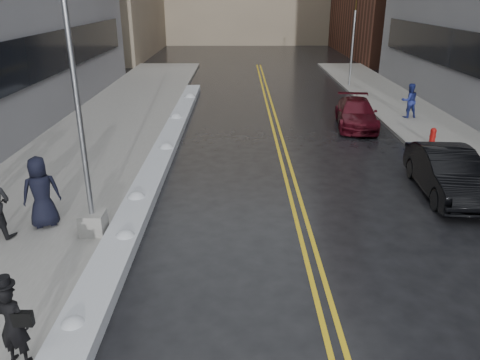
{
  "coord_description": "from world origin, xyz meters",
  "views": [
    {
      "loc": [
        0.65,
        -9.32,
        6.24
      ],
      "look_at": [
        0.69,
        2.99,
        1.3
      ],
      "focal_mm": 35.0,
      "sensor_mm": 36.0,
      "label": 1
    }
  ],
  "objects_px": {
    "lamppost": "(84,150)",
    "car_maroon": "(356,113)",
    "fire_hydrant": "(433,135)",
    "pedestrian_fedora": "(13,324)",
    "car_black": "(448,173)",
    "pedestrian_east": "(409,101)",
    "pedestrian_c": "(41,192)",
    "traffic_signal": "(353,37)"
  },
  "relations": [
    {
      "from": "pedestrian_east",
      "to": "pedestrian_fedora",
      "type": "bearing_deg",
      "value": 44.99
    },
    {
      "from": "lamppost",
      "to": "pedestrian_fedora",
      "type": "relative_size",
      "value": 4.8
    },
    {
      "from": "lamppost",
      "to": "car_maroon",
      "type": "height_order",
      "value": "lamppost"
    },
    {
      "from": "fire_hydrant",
      "to": "pedestrian_c",
      "type": "bearing_deg",
      "value": -151.29
    },
    {
      "from": "fire_hydrant",
      "to": "pedestrian_c",
      "type": "height_order",
      "value": "pedestrian_c"
    },
    {
      "from": "fire_hydrant",
      "to": "car_black",
      "type": "relative_size",
      "value": 0.16
    },
    {
      "from": "pedestrian_fedora",
      "to": "pedestrian_east",
      "type": "distance_m",
      "value": 21.65
    },
    {
      "from": "pedestrian_c",
      "to": "car_maroon",
      "type": "height_order",
      "value": "pedestrian_c"
    },
    {
      "from": "pedestrian_c",
      "to": "car_maroon",
      "type": "bearing_deg",
      "value": -160.7
    },
    {
      "from": "car_black",
      "to": "pedestrian_fedora",
      "type": "bearing_deg",
      "value": -140.78
    },
    {
      "from": "pedestrian_fedora",
      "to": "pedestrian_c",
      "type": "relative_size",
      "value": 0.78
    },
    {
      "from": "lamppost",
      "to": "pedestrian_fedora",
      "type": "height_order",
      "value": "lamppost"
    },
    {
      "from": "pedestrian_east",
      "to": "car_maroon",
      "type": "height_order",
      "value": "pedestrian_east"
    },
    {
      "from": "lamppost",
      "to": "car_maroon",
      "type": "bearing_deg",
      "value": 49.46
    },
    {
      "from": "lamppost",
      "to": "pedestrian_east",
      "type": "xyz_separation_m",
      "value": [
        12.82,
        12.71,
        -1.5
      ]
    },
    {
      "from": "lamppost",
      "to": "car_black",
      "type": "xyz_separation_m",
      "value": [
        10.8,
        2.96,
        -1.77
      ]
    },
    {
      "from": "pedestrian_c",
      "to": "car_maroon",
      "type": "xyz_separation_m",
      "value": [
        11.27,
        11.0,
        -0.49
      ]
    },
    {
      "from": "pedestrian_c",
      "to": "car_black",
      "type": "xyz_separation_m",
      "value": [
        12.27,
        2.5,
        -0.4
      ]
    },
    {
      "from": "pedestrian_c",
      "to": "pedestrian_east",
      "type": "height_order",
      "value": "pedestrian_c"
    },
    {
      "from": "pedestrian_east",
      "to": "pedestrian_c",
      "type": "bearing_deg",
      "value": 31.71
    },
    {
      "from": "lamppost",
      "to": "pedestrian_east",
      "type": "relative_size",
      "value": 4.3
    },
    {
      "from": "fire_hydrant",
      "to": "car_black",
      "type": "xyz_separation_m",
      "value": [
        -1.5,
        -5.04,
        0.22
      ]
    },
    {
      "from": "traffic_signal",
      "to": "pedestrian_c",
      "type": "bearing_deg",
      "value": -121.64
    },
    {
      "from": "fire_hydrant",
      "to": "lamppost",
      "type": "bearing_deg",
      "value": -146.96
    },
    {
      "from": "lamppost",
      "to": "pedestrian_c",
      "type": "xyz_separation_m",
      "value": [
        -1.47,
        0.46,
        -1.37
      ]
    },
    {
      "from": "lamppost",
      "to": "pedestrian_fedora",
      "type": "bearing_deg",
      "value": -89.27
    },
    {
      "from": "pedestrian_c",
      "to": "fire_hydrant",
      "type": "bearing_deg",
      "value": -176.29
    },
    {
      "from": "pedestrian_c",
      "to": "pedestrian_east",
      "type": "bearing_deg",
      "value": -164.4
    },
    {
      "from": "traffic_signal",
      "to": "pedestrian_fedora",
      "type": "distance_m",
      "value": 29.34
    },
    {
      "from": "lamppost",
      "to": "fire_hydrant",
      "type": "height_order",
      "value": "lamppost"
    },
    {
      "from": "pedestrian_fedora",
      "to": "car_black",
      "type": "relative_size",
      "value": 0.34
    },
    {
      "from": "pedestrian_c",
      "to": "pedestrian_east",
      "type": "xyz_separation_m",
      "value": [
        14.3,
        12.26,
        -0.13
      ]
    },
    {
      "from": "pedestrian_east",
      "to": "car_black",
      "type": "bearing_deg",
      "value": 69.38
    },
    {
      "from": "car_black",
      "to": "fire_hydrant",
      "type": "bearing_deg",
      "value": 76.88
    },
    {
      "from": "fire_hydrant",
      "to": "car_maroon",
      "type": "relative_size",
      "value": 0.16
    },
    {
      "from": "lamppost",
      "to": "traffic_signal",
      "type": "relative_size",
      "value": 1.27
    },
    {
      "from": "lamppost",
      "to": "car_black",
      "type": "height_order",
      "value": "lamppost"
    },
    {
      "from": "fire_hydrant",
      "to": "pedestrian_fedora",
      "type": "xyz_separation_m",
      "value": [
        -12.24,
        -12.78,
        0.4
      ]
    },
    {
      "from": "pedestrian_fedora",
      "to": "pedestrian_c",
      "type": "bearing_deg",
      "value": -63.71
    },
    {
      "from": "pedestrian_c",
      "to": "pedestrian_east",
      "type": "distance_m",
      "value": 18.83
    },
    {
      "from": "car_black",
      "to": "car_maroon",
      "type": "bearing_deg",
      "value": 100.16
    },
    {
      "from": "fire_hydrant",
      "to": "pedestrian_fedora",
      "type": "relative_size",
      "value": 0.46
    }
  ]
}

